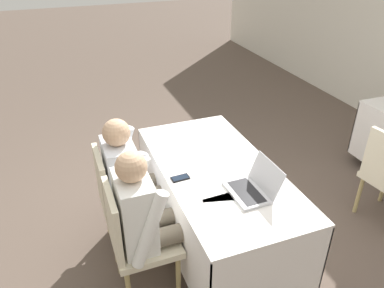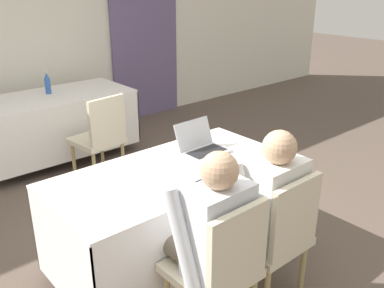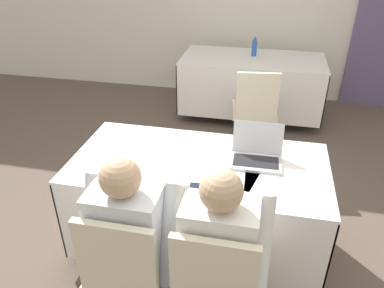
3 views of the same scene
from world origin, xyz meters
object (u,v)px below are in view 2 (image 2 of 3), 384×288
Objects in this scene: chair_far_spare at (101,135)px; person_white_shirt at (265,205)px; chair_near_left at (220,266)px; person_checkered_shirt at (208,233)px; laptop at (203,147)px; chair_near_right at (276,234)px; cell_phone at (207,184)px; water_bottle at (48,84)px.

chair_far_spare is 2.12m from person_white_shirt.
person_checkered_shirt is (0.00, 0.10, 0.16)m from chair_near_left.
chair_near_right is (-0.13, -0.81, -0.29)m from laptop.
chair_near_right is at bearing -66.93° from cell_phone.
laptop is at bearing -98.89° from chair_near_right.
cell_phone is 0.52m from chair_near_right.
water_bottle is at bearing -89.07° from person_white_shirt.
chair_near_left is at bearing -97.61° from water_bottle.
laptop is at bearing -126.34° from chair_near_left.
person_checkered_shirt reaches higher than cell_phone.
chair_far_spare is at bearing 78.68° from cell_phone.
cell_phone is 0.12× the size of person_white_shirt.
laptop reaches higher than chair_far_spare.
person_checkered_shirt is at bearing -131.30° from laptop.
person_white_shirt is at bearing -167.68° from chair_near_left.
person_checkered_shirt reaches higher than water_bottle.
laptop is 0.94m from person_checkered_shirt.
water_bottle is at bearing -91.34° from chair_far_spare.
person_white_shirt is (-0.05, -2.12, 0.16)m from chair_far_spare.
person_checkered_shirt is (-0.27, -0.31, -0.09)m from cell_phone.
water_bottle is 0.28× the size of chair_near_right.
chair_near_left is 0.77× the size of person_checkered_shirt.
chair_near_left is at bearing 12.32° from person_white_shirt.
water_bottle is 3.17m from chair_near_right.
chair_near_right and chair_far_spare have the same top height.
chair_far_spare is (0.25, 1.81, -0.25)m from cell_phone.
person_checkered_shirt is 1.00× the size of person_white_shirt.
water_bottle reaches higher than cell_phone.
chair_near_right is at bearing -89.10° from water_bottle.
chair_near_right is 1.00× the size of chair_far_spare.
person_checkered_shirt is at bearing -90.00° from chair_near_left.
water_bottle reaches higher than chair_far_spare.
person_white_shirt is at bearing -89.07° from water_bottle.
cell_phone is at bearing 74.74° from chair_far_spare.
water_bottle is 0.28× the size of chair_near_left.
chair_near_left is (-0.42, -3.15, -0.36)m from water_bottle.
chair_near_left is at bearing 90.00° from person_checkered_shirt.
person_checkered_shirt is at bearing -12.32° from chair_near_right.
person_white_shirt is at bearing 81.34° from chair_far_spare.
chair_near_right reaches higher than cell_phone.
water_bottle is at bearing -97.61° from chair_near_left.
chair_far_spare is at bearing -103.16° from chair_near_left.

